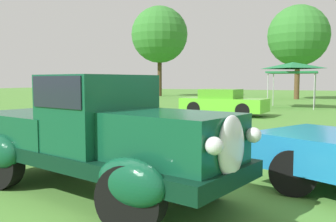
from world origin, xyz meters
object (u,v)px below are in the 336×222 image
Objects in this scene: show_car_lime at (223,102)px; canopy_tent_left_field at (293,67)px; feature_pickup_truck at (95,133)px; show_car_cream at (82,99)px.

canopy_tent_left_field is at bearing 67.72° from show_car_lime.
feature_pickup_truck is 0.99× the size of show_car_cream.
show_car_cream is 1.72× the size of canopy_tent_left_field.
show_car_cream is 7.72m from show_car_lime.
show_car_cream is 1.17× the size of show_car_lime.
feature_pickup_truck is at bearing -93.79° from canopy_tent_left_field.
show_car_cream is 12.37m from canopy_tent_left_field.
feature_pickup_truck is 15.02m from show_car_cream.
show_car_cream is (-9.06, 11.97, -0.27)m from feature_pickup_truck.
feature_pickup_truck is 12.37m from show_car_lime.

